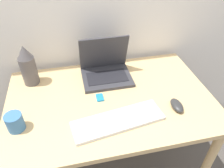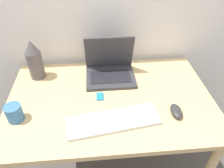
{
  "view_description": "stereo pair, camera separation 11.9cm",
  "coord_description": "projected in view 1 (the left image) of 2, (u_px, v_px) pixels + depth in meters",
  "views": [
    {
      "loc": [
        -0.19,
        -0.53,
        1.61
      ],
      "look_at": [
        0.01,
        0.38,
        0.87
      ],
      "focal_mm": 35.0,
      "sensor_mm": 36.0,
      "label": 1
    },
    {
      "loc": [
        -0.07,
        -0.55,
        1.61
      ],
      "look_at": [
        0.01,
        0.38,
        0.87
      ],
      "focal_mm": 35.0,
      "sensor_mm": 36.0,
      "label": 2
    }
  ],
  "objects": [
    {
      "name": "mug",
      "position": [
        15.0,
        122.0,
        1.05
      ],
      "size": [
        0.08,
        0.08,
        0.09
      ],
      "color": "teal",
      "rests_on": "desk"
    },
    {
      "name": "mp3_player",
      "position": [
        100.0,
        98.0,
        1.25
      ],
      "size": [
        0.04,
        0.06,
        0.01
      ],
      "color": "#1E7FB7",
      "rests_on": "desk"
    },
    {
      "name": "vase",
      "position": [
        28.0,
        66.0,
        1.29
      ],
      "size": [
        0.09,
        0.09,
        0.26
      ],
      "color": "#514C4C",
      "rests_on": "desk"
    },
    {
      "name": "laptop",
      "position": [
        106.0,
        69.0,
        1.39
      ],
      "size": [
        0.31,
        0.25,
        0.26
      ],
      "color": "#333338",
      "rests_on": "desk"
    },
    {
      "name": "keyboard",
      "position": [
        119.0,
        120.0,
        1.1
      ],
      "size": [
        0.48,
        0.21,
        0.02
      ],
      "color": "silver",
      "rests_on": "desk"
    },
    {
      "name": "mouse",
      "position": [
        177.0,
        105.0,
        1.18
      ],
      "size": [
        0.06,
        0.11,
        0.04
      ],
      "color": "#2D2D2D",
      "rests_on": "desk"
    },
    {
      "name": "desk",
      "position": [
        110.0,
        110.0,
        1.31
      ],
      "size": [
        1.17,
        0.76,
        0.77
      ],
      "color": "tan",
      "rests_on": "ground_plane"
    }
  ]
}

